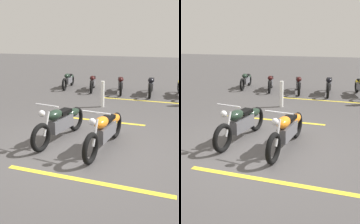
% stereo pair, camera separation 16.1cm
% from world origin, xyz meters
% --- Properties ---
extents(ground_plane, '(60.00, 60.00, 0.00)m').
position_xyz_m(ground_plane, '(0.00, 0.00, 0.00)').
color(ground_plane, '#474444').
extents(motorcycle_bright_foreground, '(2.23, 0.62, 1.04)m').
position_xyz_m(motorcycle_bright_foreground, '(0.29, -0.61, 0.46)').
color(motorcycle_bright_foreground, black).
rests_on(motorcycle_bright_foreground, ground).
extents(motorcycle_dark_foreground, '(2.22, 0.64, 1.04)m').
position_xyz_m(motorcycle_dark_foreground, '(0.47, 0.60, 0.46)').
color(motorcycle_dark_foreground, black).
rests_on(motorcycle_dark_foreground, ground).
extents(motorcycle_row_left, '(2.18, 0.33, 0.82)m').
position_xyz_m(motorcycle_row_left, '(6.60, -0.99, 0.45)').
color(motorcycle_row_left, black).
rests_on(motorcycle_row_left, ground).
extents(motorcycle_row_center, '(2.03, 0.58, 0.78)m').
position_xyz_m(motorcycle_row_center, '(6.61, 0.41, 0.42)').
color(motorcycle_row_center, black).
rests_on(motorcycle_row_center, ground).
extents(motorcycle_row_right, '(1.97, 0.55, 0.75)m').
position_xyz_m(motorcycle_row_right, '(6.69, 1.80, 0.41)').
color(motorcycle_row_right, black).
rests_on(motorcycle_row_right, ground).
extents(motorcycle_row_far_right, '(2.02, 0.40, 0.76)m').
position_xyz_m(motorcycle_row_far_right, '(6.93, 3.18, 0.42)').
color(motorcycle_row_far_right, black).
rests_on(motorcycle_row_far_right, ground).
extents(bollard_post, '(0.14, 0.14, 0.97)m').
position_xyz_m(bollard_post, '(3.84, 0.49, 0.48)').
color(bollard_post, white).
rests_on(bollard_post, ground).
extents(parking_stripe_near, '(0.13, 3.20, 0.01)m').
position_xyz_m(parking_stripe_near, '(-1.21, -0.63, 0.00)').
color(parking_stripe_near, yellow).
rests_on(parking_stripe_near, ground).
extents(parking_stripe_mid, '(0.13, 3.20, 0.01)m').
position_xyz_m(parking_stripe_mid, '(2.22, 0.30, 0.00)').
color(parking_stripe_mid, yellow).
rests_on(parking_stripe_mid, ground).
extents(parking_stripe_far, '(0.13, 3.20, 0.01)m').
position_xyz_m(parking_stripe_far, '(5.29, -0.74, 0.00)').
color(parking_stripe_far, yellow).
rests_on(parking_stripe_far, ground).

